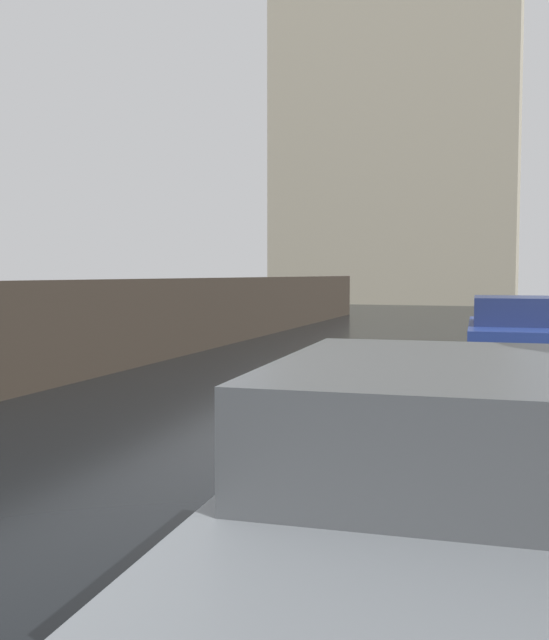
{
  "coord_description": "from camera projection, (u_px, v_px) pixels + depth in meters",
  "views": [
    {
      "loc": [
        2.89,
        -2.3,
        1.87
      ],
      "look_at": [
        0.06,
        6.24,
        1.29
      ],
      "focal_mm": 40.35,
      "sensor_mm": 36.0,
      "label": 1
    }
  ],
  "objects": [
    {
      "name": "car_blue_near_kerb",
      "position": [
        512.0,
        332.0,
        14.13
      ],
      "size": [
        1.91,
        4.56,
        1.42
      ],
      "rotation": [
        0.0,
        0.0,
        0.04
      ],
      "color": "navy",
      "rests_on": "ground"
    },
    {
      "name": "car_grey_mid_road",
      "position": [
        433.0,
        514.0,
        3.35
      ],
      "size": [
        1.93,
        4.5,
        1.46
      ],
      "rotation": [
        0.0,
        0.0,
        0.05
      ],
      "color": "slate",
      "rests_on": "ground"
    },
    {
      "name": "distant_tower",
      "position": [
        398.0,
        141.0,
        46.26
      ],
      "size": [
        15.12,
        8.64,
        20.78
      ],
      "color": "#B2A88E",
      "rests_on": "ground"
    }
  ]
}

